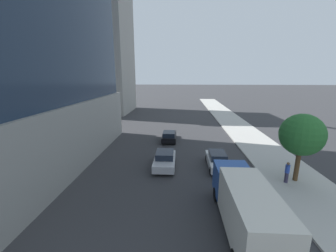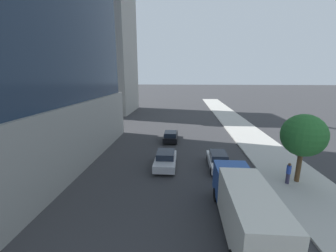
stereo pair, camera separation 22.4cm
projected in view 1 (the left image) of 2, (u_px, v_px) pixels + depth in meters
sidewalk at (298, 181)px, 17.16m from camera, size 5.19×120.00×0.15m
construction_building at (97, 24)px, 46.07m from camera, size 21.32×21.97×43.38m
street_tree at (302, 135)px, 16.27m from camera, size 3.26×3.26×5.47m
car_white at (217, 160)px, 19.71m from camera, size 1.75×4.42×1.48m
car_silver at (165, 160)px, 19.83m from camera, size 1.92×4.21×1.49m
car_black at (169, 136)px, 27.70m from camera, size 1.78×4.34×1.41m
box_truck at (245, 204)px, 11.30m from camera, size 2.24×7.82×3.06m
pedestrian_blue_shirt at (287, 172)px, 16.60m from camera, size 0.34×0.34×1.71m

